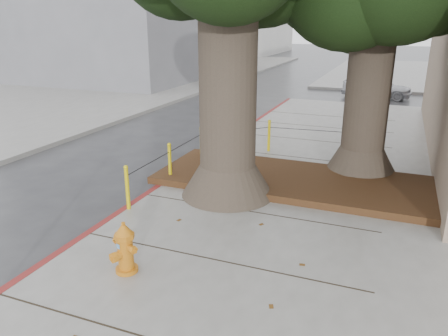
% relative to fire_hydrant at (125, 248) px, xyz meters
% --- Properties ---
extents(ground, '(140.00, 140.00, 0.00)m').
position_rel_fire_hydrant_xyz_m(ground, '(0.61, 0.82, -0.56)').
color(ground, '#28282B').
rests_on(ground, ground).
extents(sidewalk_far, '(16.00, 20.00, 0.15)m').
position_rel_fire_hydrant_xyz_m(sidewalk_far, '(6.61, 30.82, -0.48)').
color(sidewalk_far, slate).
rests_on(sidewalk_far, ground).
extents(sidewalk_opposite, '(14.00, 60.00, 0.15)m').
position_rel_fire_hydrant_xyz_m(sidewalk_opposite, '(-13.39, 10.82, -0.48)').
color(sidewalk_opposite, slate).
rests_on(sidewalk_opposite, ground).
extents(curb_red, '(0.14, 26.00, 0.16)m').
position_rel_fire_hydrant_xyz_m(curb_red, '(-1.39, 3.32, -0.48)').
color(curb_red, maroon).
rests_on(curb_red, ground).
extents(planter_bed, '(6.40, 2.60, 0.16)m').
position_rel_fire_hydrant_xyz_m(planter_bed, '(1.51, 4.72, -0.33)').
color(planter_bed, black).
rests_on(planter_bed, sidewalk_main).
extents(bollard_ring, '(3.79, 5.39, 0.95)m').
position_rel_fire_hydrant_xyz_m(bollard_ring, '(-0.26, 5.20, 0.11)').
color(bollard_ring, '#DABE0C').
rests_on(bollard_ring, sidewalk_main).
extents(fire_hydrant, '(0.45, 0.45, 0.83)m').
position_rel_fire_hydrant_xyz_m(fire_hydrant, '(0.00, 0.00, 0.00)').
color(fire_hydrant, orange).
rests_on(fire_hydrant, sidewalk_main).
extents(car_silver, '(3.51, 1.67, 1.16)m').
position_rel_fire_hydrant_xyz_m(car_silver, '(2.52, 18.96, 0.02)').
color(car_silver, '#B5B5BB').
rests_on(car_silver, ground).
extents(car_dark, '(2.38, 4.88, 1.37)m').
position_rel_fire_hydrant_xyz_m(car_dark, '(-9.91, 20.06, 0.13)').
color(car_dark, black).
rests_on(car_dark, ground).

